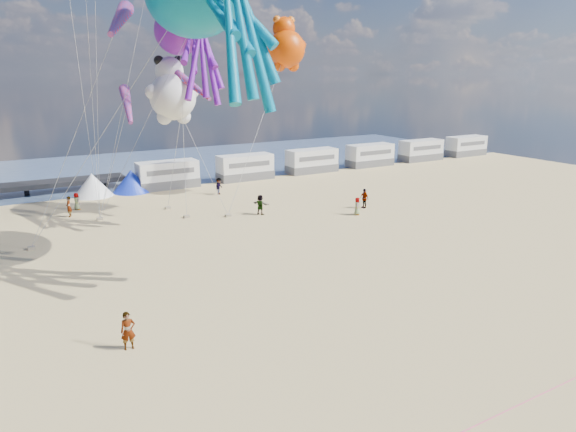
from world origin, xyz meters
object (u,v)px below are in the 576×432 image
object	(u,v)px
windsock_left	(119,21)
windsock_mid	(186,80)
tent_blue	(132,181)
kite_teddy_orange	(286,49)
beachgoer_3	(364,198)
sandbag_e	(100,219)
motorhome_0	(168,175)
kite_octopus_purple	(179,30)
kite_panda	(173,97)
beachgoer_5	(69,207)
sandbag_b	(187,216)
motorhome_3	(370,155)
beachgoer_4	(260,205)
beachgoer_2	(219,186)
windsock_right	(127,105)
motorhome_1	(245,167)
motorhome_5	(466,146)
sandbag_c	(228,216)
motorhome_2	(312,161)
standing_person	(128,331)
sandbag_d	(168,208)
beachgoer_6	(357,206)
tent_white	(93,185)
sandbag_a	(31,248)
motorhome_4	(421,150)
beachgoer_0	(77,201)

from	to	relation	value
windsock_left	windsock_mid	bearing A→B (deg)	71.81
tent_blue	kite_teddy_orange	xyz separation A→B (m)	(14.13, -8.93, 13.48)
beachgoer_3	sandbag_e	xyz separation A→B (m)	(-22.59, 8.20, -0.82)
motorhome_0	kite_octopus_purple	distance (m)	18.17
kite_panda	kite_teddy_orange	distance (m)	12.90
beachgoer_5	sandbag_b	bearing A→B (deg)	72.66
motorhome_0	windsock_left	size ratio (longest dim) A/B	1.08
motorhome_3	windsock_left	xyz separation A→B (m)	(-36.77, -19.17, 14.13)
beachgoer_4	beachgoer_2	bearing A→B (deg)	-27.95
sandbag_e	windsock_right	distance (m)	10.48
motorhome_1	sandbag_b	xyz separation A→B (m)	(-11.87, -12.91, -1.39)
motorhome_5	kite_panda	bearing A→B (deg)	-168.84
sandbag_c	kite_teddy_orange	world-z (taller)	kite_teddy_orange
motorhome_2	motorhome_5	xyz separation A→B (m)	(28.50, 0.00, 0.00)
standing_person	sandbag_d	bearing A→B (deg)	73.12
beachgoer_6	sandbag_c	world-z (taller)	beachgoer_6
beachgoer_3	standing_person	bearing A→B (deg)	-61.41
beachgoer_2	beachgoer_6	distance (m)	15.82
tent_white	tent_blue	size ratio (longest dim) A/B	1.00
kite_octopus_purple	windsock_left	distance (m)	10.55
beachgoer_3	beachgoer_6	world-z (taller)	beachgoer_3
sandbag_a	kite_octopus_purple	distance (m)	21.18
beachgoer_6	sandbag_a	bearing A→B (deg)	119.50
beachgoer_6	sandbag_b	world-z (taller)	beachgoer_6
motorhome_3	motorhome_5	bearing A→B (deg)	0.00
motorhome_2	motorhome_4	size ratio (longest dim) A/B	1.00
windsock_mid	windsock_right	xyz separation A→B (m)	(-5.43, -1.37, -1.87)
sandbag_b	windsock_right	size ratio (longest dim) A/B	0.10
sandbag_c	sandbag_b	bearing A→B (deg)	154.95
tent_blue	beachgoer_6	distance (m)	24.94
sandbag_c	sandbag_d	distance (m)	6.57
motorhome_4	tent_blue	world-z (taller)	motorhome_4
sandbag_a	kite_panda	world-z (taller)	kite_panda
beachgoer_5	sandbag_c	distance (m)	14.16
kite_teddy_orange	beachgoer_4	bearing A→B (deg)	-134.05
motorhome_0	sandbag_a	distance (m)	21.61
beachgoer_0	windsock_right	size ratio (longest dim) A/B	0.32
beachgoer_2	windsock_left	size ratio (longest dim) A/B	0.29
beachgoer_6	sandbag_a	world-z (taller)	beachgoer_6
sandbag_c	sandbag_e	distance (m)	11.13
beachgoer_5	standing_person	bearing A→B (deg)	12.38
beachgoer_0	beachgoer_5	world-z (taller)	beachgoer_5
motorhome_4	kite_teddy_orange	xyz separation A→B (m)	(-27.87, -8.93, 13.18)
beachgoer_2	kite_octopus_purple	size ratio (longest dim) A/B	0.17
motorhome_2	kite_panda	bearing A→B (deg)	-155.05
beachgoer_2	sandbag_c	xyz separation A→B (m)	(-2.76, -8.65, -0.78)
beachgoer_2	sandbag_b	world-z (taller)	beachgoer_2
motorhome_5	beachgoer_0	distance (m)	58.06
beachgoer_3	sandbag_e	size ratio (longest dim) A/B	3.73
sandbag_e	sandbag_c	bearing A→B (deg)	-24.69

